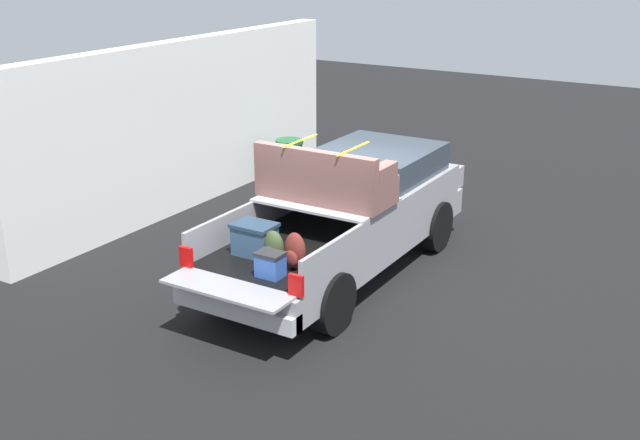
% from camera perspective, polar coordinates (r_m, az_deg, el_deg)
% --- Properties ---
extents(ground_plane, '(40.00, 40.00, 0.00)m').
position_cam_1_polar(ground_plane, '(12.53, 1.43, -3.94)').
color(ground_plane, black).
extents(pickup_truck, '(6.05, 2.06, 2.23)m').
position_cam_1_polar(pickup_truck, '(12.47, 2.26, 0.65)').
color(pickup_truck, gray).
rests_on(pickup_truck, ground_plane).
extents(building_facade, '(9.10, 0.36, 3.27)m').
position_cam_1_polar(building_facade, '(15.64, -9.66, 6.95)').
color(building_facade, white).
rests_on(building_facade, ground_plane).
extents(trash_can, '(0.60, 0.60, 0.98)m').
position_cam_1_polar(trash_can, '(17.03, -2.23, 4.30)').
color(trash_can, '#1E592D').
rests_on(trash_can, ground_plane).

